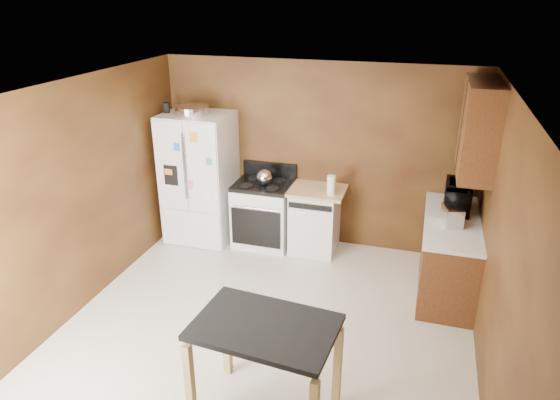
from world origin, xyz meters
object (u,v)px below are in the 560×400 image
at_px(refrigerator, 200,178).
at_px(dishwasher, 315,219).
at_px(pen_cup, 166,108).
at_px(paper_towel, 331,185).
at_px(roasting_pan, 192,110).
at_px(toaster, 452,216).
at_px(gas_range, 264,213).
at_px(island, 265,340).
at_px(microwave, 458,198).
at_px(green_canister, 331,186).
at_px(kettle, 264,177).

relative_size(refrigerator, dishwasher, 2.02).
distance_m(pen_cup, paper_towel, 2.41).
height_order(pen_cup, refrigerator, pen_cup).
bearing_deg(roasting_pan, toaster, -8.74).
xyz_separation_m(gas_range, island, (0.99, -2.93, 0.29)).
bearing_deg(island, paper_towel, 90.86).
distance_m(microwave, island, 3.15).
bearing_deg(roasting_pan, paper_towel, -0.72).
bearing_deg(toaster, refrigerator, 155.59).
relative_size(pen_cup, green_canister, 1.27).
relative_size(paper_towel, dishwasher, 0.29).
bearing_deg(dishwasher, toaster, -20.45).
distance_m(toaster, island, 2.73).
bearing_deg(microwave, gas_range, 87.65).
xyz_separation_m(roasting_pan, green_canister, (1.85, 0.16, -0.91)).
height_order(green_canister, microwave, microwave).
bearing_deg(microwave, pen_cup, 90.57).
distance_m(green_canister, microwave, 1.58).
height_order(toaster, gas_range, toaster).
bearing_deg(gas_range, microwave, -3.79).
bearing_deg(island, pen_cup, 129.17).
xyz_separation_m(microwave, island, (-1.48, -2.76, -0.29)).
bearing_deg(green_canister, paper_towel, -78.60).
height_order(kettle, toaster, same).
bearing_deg(kettle, toaster, -13.17).
bearing_deg(roasting_pan, kettle, 2.39).
relative_size(kettle, island, 0.18).
relative_size(paper_towel, green_canister, 2.45).
height_order(roasting_pan, kettle, roasting_pan).
bearing_deg(microwave, refrigerator, 89.69).
relative_size(pen_cup, gas_range, 0.12).
xyz_separation_m(roasting_pan, gas_range, (0.94, 0.09, -1.39)).
height_order(dishwasher, island, island).
xyz_separation_m(paper_towel, toaster, (1.46, -0.49, -0.01)).
distance_m(green_canister, island, 3.00).
xyz_separation_m(toaster, dishwasher, (-1.69, 0.63, -0.55)).
distance_m(pen_cup, gas_range, 1.92).
xyz_separation_m(refrigerator, island, (1.90, -2.87, -0.14)).
distance_m(toaster, dishwasher, 1.89).
distance_m(dishwasher, island, 2.98).
bearing_deg(kettle, dishwasher, 6.24).
xyz_separation_m(paper_towel, microwave, (1.52, -0.05, 0.03)).
bearing_deg(kettle, paper_towel, -4.02).
bearing_deg(pen_cup, toaster, -7.65).
height_order(gas_range, dishwasher, gas_range).
xyz_separation_m(roasting_pan, refrigerator, (0.03, 0.03, -0.95)).
height_order(green_canister, dishwasher, green_canister).
height_order(green_canister, refrigerator, refrigerator).
relative_size(paper_towel, microwave, 0.47).
height_order(refrigerator, gas_range, refrigerator).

